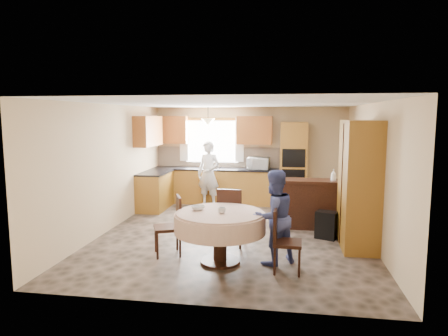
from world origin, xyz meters
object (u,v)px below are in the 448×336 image
Objects in this scene: sideboard at (311,205)px; cupboard at (359,185)px; dining_table at (220,223)px; chair_left at (172,222)px; oven_tower at (293,164)px; chair_right at (282,237)px; person_dining at (274,217)px; person_sink at (209,174)px; chair_back at (231,214)px.

cupboard is (0.72, -1.11, 0.63)m from sideboard.
dining_table is 0.88m from chair_left.
oven_tower is 1.63× the size of sideboard.
person_dining is at bearing 27.08° from chair_right.
chair_left is 0.67× the size of person_dining.
oven_tower reaches higher than person_dining.
cupboard is 2.55m from dining_table.
cupboard is (1.07, -3.11, 0.04)m from oven_tower.
person_sink is at bearing -101.61° from person_dining.
chair_right is at bearing 52.80° from chair_left.
dining_table is (-1.51, -2.24, 0.16)m from sideboard.
chair_back is at bearing -53.30° from person_sink.
cupboard is 1.94m from chair_right.
sideboard is 1.33× the size of chair_left.
person_dining is at bearing 140.64° from chair_back.
chair_right is at bearing -92.69° from oven_tower.
dining_table is at bearing 80.12° from chair_right.
person_dining is at bearing -107.06° from sideboard.
chair_right is at bearing -46.23° from person_sink.
sideboard is 0.59× the size of cupboard.
oven_tower is 4.42m from dining_table.
chair_right is 4.44m from person_sink.
chair_left is at bearing 163.45° from dining_table.
chair_left is (-2.35, -1.99, 0.07)m from sideboard.
oven_tower is 4.50m from chair_left.
sideboard is 2.71m from dining_table.
cupboard is at bearing 179.19° from person_dining.
chair_left is 1.05m from chair_back.
sideboard reaches higher than dining_table.
cupboard is at bearing -168.07° from chair_back.
sideboard is at bearing -10.37° from chair_right.
person_sink reaches higher than chair_back.
oven_tower is at bearing -0.30° from chair_right.
dining_table is 0.85× the size of person_sink.
cupboard is at bearing -71.03° from oven_tower.
cupboard is 1.50× the size of person_dining.
cupboard is at bearing -55.97° from sideboard.
chair_right is 0.56× the size of person_sink.
cupboard reaches higher than person_sink.
oven_tower is 1.28× the size of person_sink.
person_sink is at bearing 158.54° from chair_left.
sideboard is at bearing -144.81° from person_dining.
person_sink is (-1.88, 4.01, 0.31)m from chair_right.
cupboard is 1.79m from person_dining.
oven_tower reaches higher than chair_right.
chair_back is 1.06m from person_dining.
cupboard reaches higher than sideboard.
person_sink reaches higher than sideboard.
chair_left is at bearing 36.05° from chair_back.
chair_right reaches higher than sideboard.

